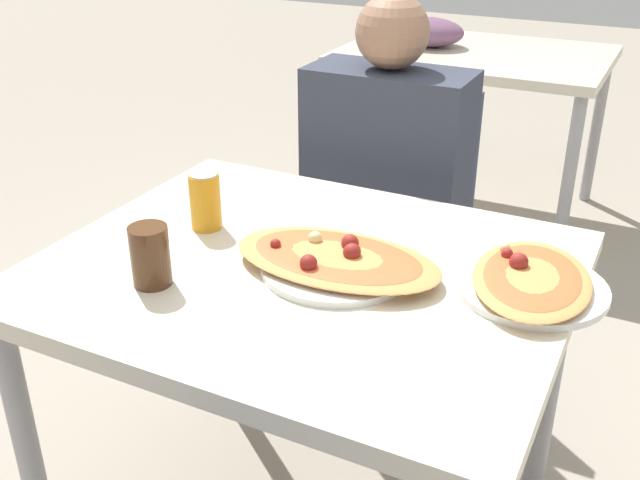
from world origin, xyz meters
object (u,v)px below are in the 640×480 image
(dining_table, at_px, (305,301))
(chair_far_seated, at_px, (396,217))
(drink_glass, at_px, (150,256))
(person_seated, at_px, (385,174))
(soda_can, at_px, (205,201))
(pizza_second, at_px, (531,281))
(pizza_main, at_px, (337,260))

(dining_table, relative_size, chair_far_seated, 1.16)
(drink_glass, bearing_deg, chair_far_seated, 81.81)
(person_seated, xyz_separation_m, soda_can, (-0.18, -0.57, 0.11))
(soda_can, relative_size, pizza_second, 0.36)
(soda_can, bearing_deg, pizza_main, -7.91)
(dining_table, height_order, pizza_second, pizza_second)
(soda_can, height_order, pizza_second, soda_can)
(dining_table, xyz_separation_m, drink_glass, (-0.22, -0.19, 0.14))
(person_seated, bearing_deg, pizza_second, 133.33)
(pizza_second, bearing_deg, dining_table, -166.66)
(chair_far_seated, height_order, soda_can, chair_far_seated)
(chair_far_seated, relative_size, pizza_second, 2.52)
(chair_far_seated, bearing_deg, soda_can, 75.09)
(pizza_main, relative_size, pizza_second, 1.21)
(dining_table, distance_m, pizza_main, 0.12)
(soda_can, bearing_deg, dining_table, -12.06)
(chair_far_seated, xyz_separation_m, person_seated, (0.00, -0.11, 0.17))
(pizza_main, xyz_separation_m, pizza_second, (0.35, 0.09, -0.00))
(drink_glass, relative_size, pizza_second, 0.34)
(pizza_main, xyz_separation_m, drink_glass, (-0.28, -0.20, 0.04))
(dining_table, height_order, chair_far_seated, chair_far_seated)
(person_seated, xyz_separation_m, drink_glass, (-0.13, -0.82, 0.10))
(pizza_main, bearing_deg, drink_glass, -144.55)
(chair_far_seated, distance_m, drink_glass, 0.98)
(chair_far_seated, distance_m, soda_can, 0.76)
(person_seated, height_order, drink_glass, person_seated)
(chair_far_seated, height_order, pizza_second, chair_far_seated)
(pizza_main, bearing_deg, soda_can, 172.09)
(drink_glass, bearing_deg, person_seated, 80.74)
(person_seated, distance_m, pizza_main, 0.64)
(soda_can, xyz_separation_m, drink_glass, (0.05, -0.25, -0.00))
(soda_can, distance_m, pizza_second, 0.69)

